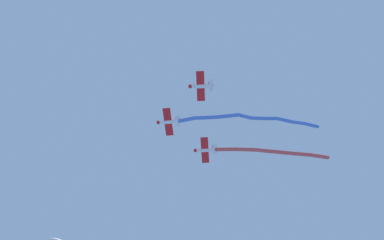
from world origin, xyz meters
The scene contains 5 objects.
airplane_lead centered at (-4.74, 5.57, 83.13)m, with size 4.64×6.09×1.50m.
smoke_trail_lead centered at (9.56, 11.77, 85.52)m, with size 24.19×13.89×5.72m.
airplane_left_wing centered at (3.27, 0.52, 83.13)m, with size 4.65×6.07×1.50m.
airplane_right_wing centered at (-0.55, 14.06, 83.43)m, with size 4.65×6.08×1.50m.
smoke_trail_right_wing centered at (11.36, 18.27, 82.69)m, with size 20.11×8.56×2.05m.
Camera 1 is at (17.16, -43.07, 2.04)m, focal length 49.90 mm.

